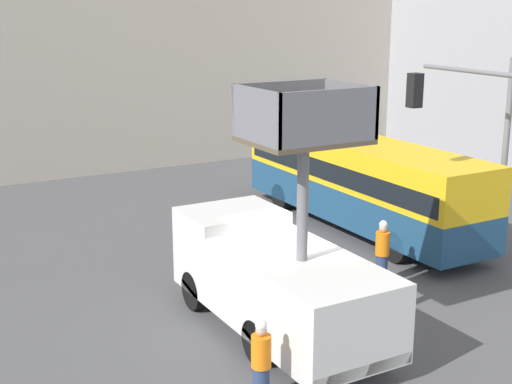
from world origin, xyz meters
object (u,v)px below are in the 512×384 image
Objects in this scene: utility_truck at (276,274)px; traffic_light_pole at (474,127)px; road_worker_directing at (382,252)px; city_bus at (360,178)px; road_worker_near_truck at (261,363)px.

traffic_light_pole is (7.22, 1.29, 2.57)m from utility_truck.
utility_truck reaches higher than road_worker_directing.
traffic_light_pole is (0.64, -4.25, 2.26)m from city_bus.
utility_truck is 1.08× the size of traffic_light_pole.
city_bus reaches higher than road_worker_directing.
traffic_light_pole reaches higher than road_worker_directing.
road_worker_directing is (5.87, 3.70, 0.02)m from road_worker_near_truck.
utility_truck is 0.61× the size of city_bus.
utility_truck is at bearing -122.97° from road_worker_near_truck.
city_bus is 11.64m from road_worker_near_truck.
road_worker_directing is at bearing -178.67° from traffic_light_pole.
utility_truck is 3.13m from road_worker_near_truck.
city_bus is 1.77× the size of traffic_light_pole.
road_worker_near_truck is 0.98× the size of road_worker_directing.
traffic_light_pole is at bearing -154.24° from road_worker_near_truck.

